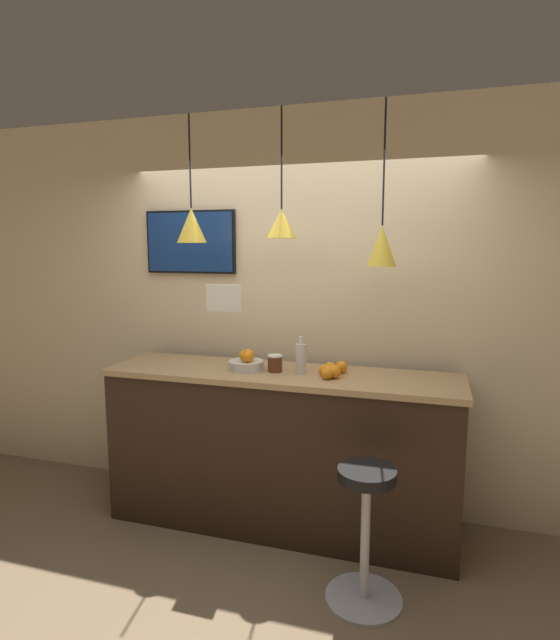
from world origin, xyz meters
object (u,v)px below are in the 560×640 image
(juice_bottle, at_px, (301,358))
(spread_jar, at_px, (275,363))
(fruit_bowl, at_px, (246,362))
(bar_stool, at_px, (366,522))
(mounted_tv, at_px, (190,242))

(juice_bottle, height_order, spread_jar, juice_bottle)
(spread_jar, bearing_deg, fruit_bowl, -178.37)
(bar_stool, height_order, spread_jar, spread_jar)
(bar_stool, xyz_separation_m, fruit_bowl, (-0.90, 0.58, 0.69))
(bar_stool, xyz_separation_m, mounted_tv, (-1.48, 0.96, 1.50))
(juice_bottle, relative_size, spread_jar, 2.17)
(bar_stool, relative_size, mounted_tv, 1.04)
(bar_stool, height_order, mounted_tv, mounted_tv)
(spread_jar, bearing_deg, juice_bottle, 0.00)
(fruit_bowl, bearing_deg, juice_bottle, 0.87)
(fruit_bowl, height_order, juice_bottle, juice_bottle)
(fruit_bowl, height_order, mounted_tv, mounted_tv)
(fruit_bowl, relative_size, mounted_tv, 0.33)
(fruit_bowl, height_order, spread_jar, fruit_bowl)
(fruit_bowl, xyz_separation_m, juice_bottle, (0.38, 0.01, 0.05))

